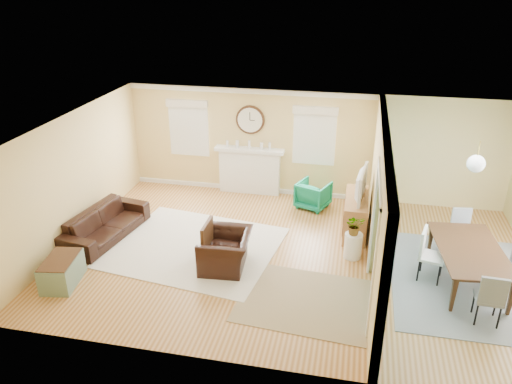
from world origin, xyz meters
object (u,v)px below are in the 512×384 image
at_px(eames_chair, 226,251).
at_px(green_chair, 313,195).
at_px(dining_table, 469,266).
at_px(credenza, 355,215).
at_px(sofa, 105,224).

relative_size(eames_chair, green_chair, 1.49).
bearing_deg(dining_table, credenza, 47.46).
relative_size(eames_chair, dining_table, 0.53).
xyz_separation_m(eames_chair, green_chair, (1.34, 2.90, -0.02)).
bearing_deg(dining_table, green_chair, 44.35).
distance_m(sofa, dining_table, 7.12).
bearing_deg(credenza, green_chair, 134.49).
distance_m(sofa, eames_chair, 2.81).
xyz_separation_m(credenza, dining_table, (2.04, -1.52, -0.05)).
height_order(sofa, credenza, credenza).
bearing_deg(green_chair, credenza, 155.50).
bearing_deg(credenza, eames_chair, -140.93).
height_order(credenza, dining_table, credenza).
relative_size(green_chair, credenza, 0.50).
distance_m(sofa, credenza, 5.25).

